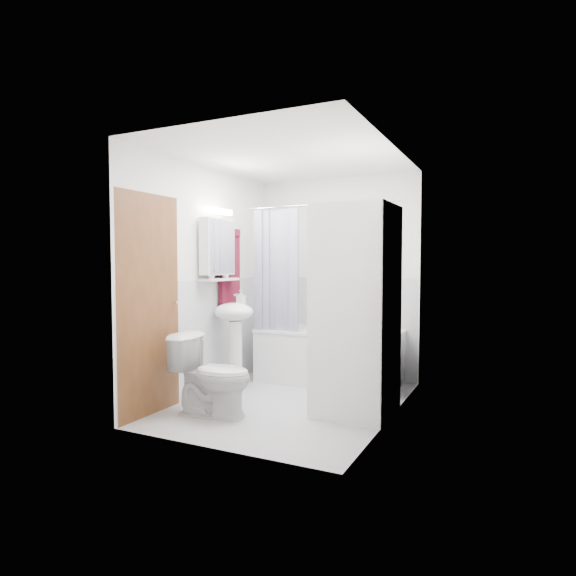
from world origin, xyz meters
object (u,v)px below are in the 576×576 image
at_px(bathtub, 329,354).
at_px(toilet, 213,376).
at_px(sink, 234,325).
at_px(washer_dryer, 356,310).

xyz_separation_m(bathtub, toilet, (-0.53, -1.56, 0.02)).
distance_m(sink, washer_dryer, 1.47).
distance_m(bathtub, washer_dryer, 1.29).
height_order(sink, toilet, sink).
relative_size(sink, toilet, 1.42).
relative_size(bathtub, sink, 1.54).
height_order(bathtub, sink, sink).
distance_m(bathtub, sink, 1.16).
distance_m(washer_dryer, toilet, 1.42).
xyz_separation_m(sink, toilet, (0.29, -0.82, -0.34)).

